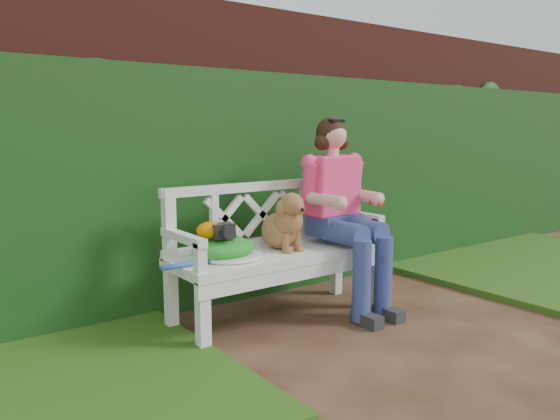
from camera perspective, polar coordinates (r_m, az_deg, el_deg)
ground at (r=3.37m, az=17.77°, el=-14.29°), size 60.00×60.00×0.00m
brick_wall at (r=4.49m, az=-1.63°, el=6.15°), size 10.00×0.30×2.20m
ivy_hedge at (r=4.33m, az=0.04°, el=2.75°), size 10.00×0.18×1.70m
grass_right at (r=5.78m, az=24.65°, el=-4.88°), size 2.60×2.00×0.05m
garden_bench at (r=3.72m, az=0.00°, el=-7.79°), size 1.63×0.76×0.48m
seated_woman at (r=3.91m, az=5.87°, el=-0.70°), size 0.82×0.91×1.32m
dog at (r=3.64m, az=0.31°, el=-1.06°), size 0.37×0.43×0.40m
tennis_racket at (r=3.39m, az=-5.31°, el=-4.96°), size 0.72×0.37×0.03m
green_bag at (r=3.42m, az=-5.88°, el=-3.95°), size 0.43×0.35×0.14m
camera_item at (r=3.35m, az=-6.08°, el=-2.17°), size 0.15×0.12×0.09m
baseball_glove at (r=3.35m, az=-7.39°, el=-2.09°), size 0.18×0.14×0.10m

